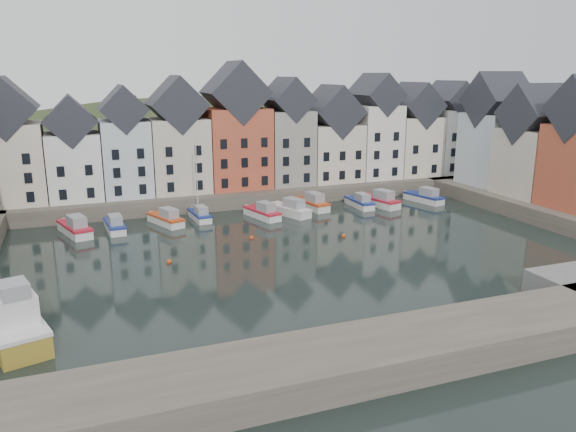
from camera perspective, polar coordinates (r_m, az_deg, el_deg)
ground at (r=57.29m, az=2.50°, el=-4.10°), size 260.00×260.00×0.00m
far_quay at (r=84.49m, az=-5.58°, el=2.59°), size 90.00×16.00×2.00m
right_quay at (r=80.80m, az=26.45°, el=0.59°), size 14.00×54.00×2.00m
near_wall at (r=34.71m, az=1.68°, el=-15.21°), size 50.00×6.00×2.00m
hillside at (r=113.91m, az=-8.84°, el=-4.30°), size 153.60×70.40×64.00m
far_terrace at (r=82.25m, az=-3.16°, el=7.87°), size 72.37×8.16×17.78m
right_terrace at (r=82.25m, az=24.02°, el=6.69°), size 8.30×24.25×16.36m
mooring_buoys at (r=60.66m, az=-2.98°, el=-2.90°), size 20.50×5.50×0.50m
boat_a at (r=68.96m, az=-20.81°, el=-1.17°), size 4.03×7.21×2.64m
boat_b at (r=69.10m, az=-17.18°, el=-0.92°), size 2.27×6.13×2.31m
boat_c at (r=70.40m, az=-12.27°, el=-0.30°), size 3.99×6.56×2.41m
boat_d at (r=71.88m, az=-8.95°, el=0.14°), size 2.10×5.67×10.64m
boat_e at (r=71.99m, az=-2.58°, el=0.35°), size 3.51×6.59×2.42m
boat_f at (r=73.38m, az=0.18°, el=0.67°), size 4.43×7.06×2.60m
boat_g at (r=76.93m, az=2.36°, el=1.31°), size 3.39×7.10×2.62m
boat_h at (r=78.48m, az=7.32°, el=1.39°), size 1.89×5.93×2.27m
boat_i at (r=79.36m, az=9.28°, el=1.55°), size 3.75×7.22×2.65m
boat_j at (r=83.17m, az=13.72°, el=1.87°), size 3.36×6.68×2.46m
large_vessel at (r=44.67m, az=-26.42°, el=-9.18°), size 6.26×12.09×6.07m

